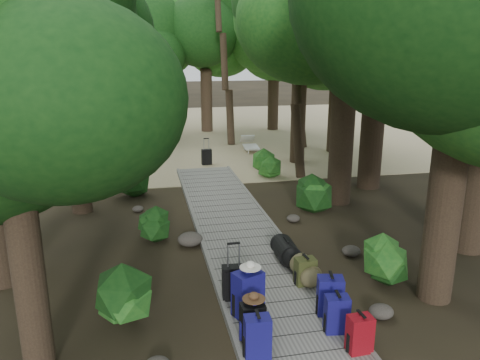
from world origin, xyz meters
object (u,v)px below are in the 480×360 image
object	(u,v)px
backpack_right_a	(360,332)
duffel_right_black	(286,250)
duffel_right_khaki	(305,270)
suitcase_on_boardwalk	(234,282)
backpack_left_b	(253,320)
backpack_right_c	(330,294)
sun_lounger	(251,144)
backpack_right_b	(337,312)
backpack_left_c	(248,291)
backpack_right_d	(305,270)
kayak	(107,153)
lone_suitcase_on_sand	(207,157)
backpack_left_a	(257,335)

from	to	relation	value
backpack_right_a	duffel_right_black	bearing A→B (deg)	89.98
duffel_right_khaki	suitcase_on_boardwalk	distance (m)	1.57
suitcase_on_boardwalk	duffel_right_black	bearing A→B (deg)	48.69
backpack_left_b	duffel_right_black	world-z (taller)	backpack_left_b
backpack_left_b	backpack_right_c	distance (m)	1.53
backpack_right_a	sun_lounger	distance (m)	14.80
backpack_right_a	sun_lounger	world-z (taller)	backpack_right_a
backpack_right_a	duffel_right_black	size ratio (longest dim) A/B	0.86
duffel_right_khaki	backpack_right_b	bearing A→B (deg)	-97.76
backpack_left_c	sun_lounger	distance (m)	13.77
backpack_right_d	duffel_right_khaki	xyz separation A→B (m)	(0.07, 0.16, -0.08)
backpack_right_a	suitcase_on_boardwalk	distance (m)	2.42
backpack_left_c	suitcase_on_boardwalk	world-z (taller)	backpack_left_c
backpack_left_b	backpack_left_c	bearing A→B (deg)	80.18
backpack_left_c	kayak	distance (m)	13.95
duffel_right_black	kayak	size ratio (longest dim) A/B	0.23
backpack_left_c	suitcase_on_boardwalk	xyz separation A→B (m)	(-0.13, 0.58, -0.12)
suitcase_on_boardwalk	duffel_right_khaki	bearing A→B (deg)	20.83
backpack_left_b	suitcase_on_boardwalk	xyz separation A→B (m)	(-0.05, 1.27, -0.02)
backpack_right_b	duffel_right_khaki	world-z (taller)	backpack_right_b
suitcase_on_boardwalk	lone_suitcase_on_sand	world-z (taller)	suitcase_on_boardwalk
backpack_left_c	backpack_right_b	xyz separation A→B (m)	(1.27, -0.75, -0.10)
suitcase_on_boardwalk	lone_suitcase_on_sand	distance (m)	10.71
backpack_left_a	suitcase_on_boardwalk	size ratio (longest dim) A/B	1.13
backpack_right_b	backpack_left_a	bearing A→B (deg)	-157.46
duffel_right_khaki	lone_suitcase_on_sand	xyz separation A→B (m)	(-0.49, 10.24, -0.00)
suitcase_on_boardwalk	kayak	size ratio (longest dim) A/B	0.20
backpack_left_c	backpack_right_c	size ratio (longest dim) A/B	1.20
backpack_right_d	kayak	xyz separation A→B (m)	(-4.40, 12.76, -0.23)
backpack_left_a	lone_suitcase_on_sand	bearing A→B (deg)	88.65
backpack_left_b	lone_suitcase_on_sand	distance (m)	11.97
backpack_left_a	backpack_right_d	bearing A→B (deg)	57.09
backpack_left_c	duffel_right_khaki	bearing A→B (deg)	12.72
backpack_left_b	lone_suitcase_on_sand	size ratio (longest dim) A/B	1.09
backpack_left_c	backpack_right_a	xyz separation A→B (m)	(1.40, -1.30, -0.12)
duffel_right_black	suitcase_on_boardwalk	world-z (taller)	suitcase_on_boardwalk
backpack_right_b	sun_lounger	size ratio (longest dim) A/B	0.34
duffel_right_black	kayak	bearing A→B (deg)	112.42
backpack_right_a	lone_suitcase_on_sand	distance (m)	12.55
backpack_right_d	lone_suitcase_on_sand	bearing A→B (deg)	89.90
backpack_right_a	backpack_right_b	distance (m)	0.57
backpack_left_c	backpack_right_b	distance (m)	1.48
backpack_left_c	kayak	xyz separation A→B (m)	(-3.09, 13.59, -0.38)
duffel_right_khaki	backpack_left_a	bearing A→B (deg)	-129.46
backpack_right_b	backpack_right_c	bearing A→B (deg)	86.75
backpack_right_d	backpack_left_c	bearing A→B (deg)	-149.92
backpack_right_b	backpack_right_d	world-z (taller)	backpack_right_b
backpack_left_b	backpack_left_c	world-z (taller)	backpack_left_c
backpack_left_b	backpack_left_c	size ratio (longest dim) A/B	0.77
backpack_right_b	backpack_right_c	distance (m)	0.53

